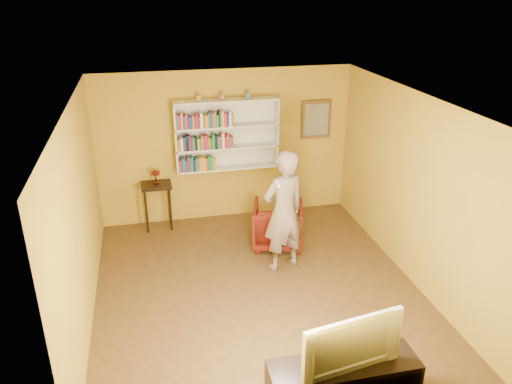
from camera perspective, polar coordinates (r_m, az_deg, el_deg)
room_shell at (r=6.75m, az=0.17°, el=-3.85°), size 5.30×5.80×2.88m
bookshelf at (r=8.74m, az=-3.40°, el=6.61°), size 1.80×0.29×1.23m
books_row_lower at (r=8.72m, az=-6.75°, el=3.23°), size 0.64×0.19×0.26m
books_row_middle at (r=8.61m, az=-5.78°, el=5.69°), size 0.95×0.19×0.27m
books_row_upper at (r=8.50m, az=-5.87°, el=8.16°), size 0.97×0.19×0.27m
ornament_left at (r=8.45m, az=-6.59°, el=10.61°), size 0.07×0.07×0.10m
ornament_centre at (r=8.50m, az=-3.93°, el=10.79°), size 0.07×0.07×0.10m
ornament_right at (r=8.58m, az=-0.95°, el=10.98°), size 0.08×0.08×0.11m
framed_painting at (r=9.15m, az=6.87°, el=8.25°), size 0.55×0.05×0.70m
console_table at (r=8.79m, az=-11.26°, el=0.04°), size 0.51×0.39×0.84m
ruby_lustre at (r=8.67m, az=-11.43°, el=2.00°), size 0.16×0.16×0.25m
armchair at (r=8.20m, az=2.49°, el=-3.77°), size 0.99×1.00×0.74m
person at (r=7.34m, az=3.17°, el=-2.24°), size 0.79×0.64×1.87m
game_remote at (r=6.69m, az=2.46°, el=0.90°), size 0.04×0.15×0.04m
tv_cabinet at (r=5.53m, az=9.87°, el=-20.85°), size 1.53×0.46×0.55m
television at (r=5.14m, az=10.32°, el=-16.17°), size 1.08×0.31×0.62m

